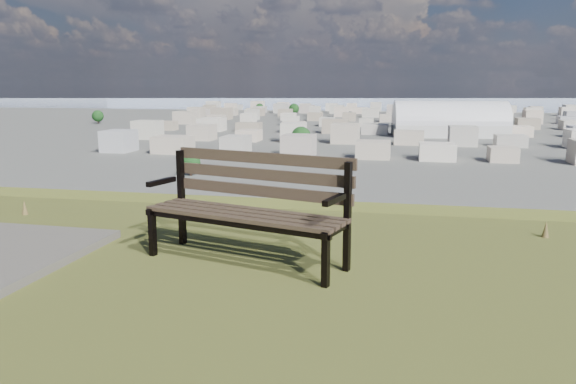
# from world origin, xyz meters

# --- Properties ---
(park_bench) EXTENTS (2.02, 1.13, 1.01)m
(park_bench) POSITION_xyz_m (-0.55, 1.77, 25.57)
(park_bench) COLOR #443927
(park_bench) RESTS_ON hilltop_mesa
(grass_tufts) EXTENTS (12.49, 7.38, 0.28)m
(grass_tufts) POSITION_xyz_m (0.32, -0.20, 25.12)
(grass_tufts) COLOR brown
(grass_tufts) RESTS_ON hilltop_mesa
(arena) EXTENTS (58.14, 30.18, 23.50)m
(arena) POSITION_xyz_m (23.01, 293.18, 5.54)
(arena) COLOR beige
(arena) RESTS_ON ground
(city_blocks) EXTENTS (395.00, 361.00, 7.00)m
(city_blocks) POSITION_xyz_m (0.00, 394.44, 3.50)
(city_blocks) COLOR beige
(city_blocks) RESTS_ON ground
(city_trees) EXTENTS (406.52, 387.20, 9.98)m
(city_trees) POSITION_xyz_m (-26.39, 319.00, 4.83)
(city_trees) COLOR #322219
(city_trees) RESTS_ON ground
(bay_water) EXTENTS (2400.00, 700.00, 0.12)m
(bay_water) POSITION_xyz_m (0.00, 900.00, 0.00)
(bay_water) COLOR #929FBA
(bay_water) RESTS_ON ground
(far_hills) EXTENTS (2050.00, 340.00, 60.00)m
(far_hills) POSITION_xyz_m (-60.92, 1402.93, 25.47)
(far_hills) COLOR #9EADC4
(far_hills) RESTS_ON ground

